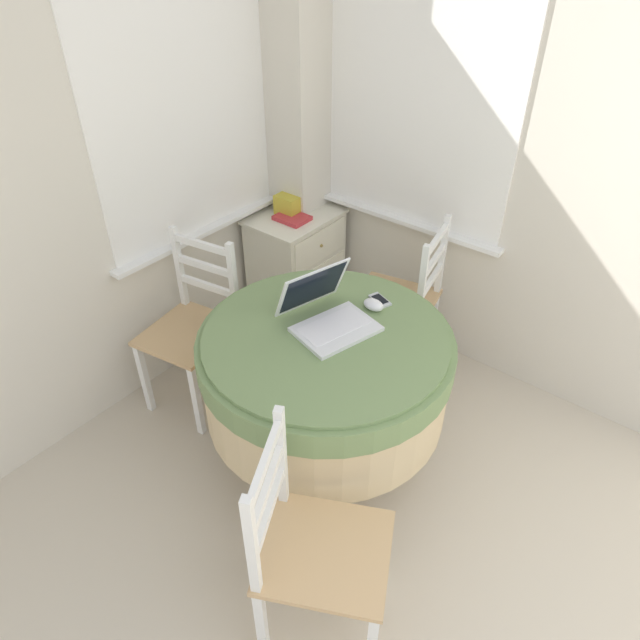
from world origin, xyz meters
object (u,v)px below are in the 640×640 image
object	(u,v)px
book_on_cabinet	(292,218)
dining_chair_near_back_window	(194,328)
dining_chair_camera_near	(312,549)
computer_mouse	(373,305)
dining_chair_near_right_window	(402,301)
cell_phone	(380,300)
storage_box	(291,204)
laptop	(328,314)
round_dining_table	(325,368)
corner_cabinet	(297,267)

from	to	relation	value
book_on_cabinet	dining_chair_near_back_window	bearing A→B (deg)	-176.10
dining_chair_camera_near	book_on_cabinet	bearing A→B (deg)	42.66
computer_mouse	dining_chair_near_right_window	bearing A→B (deg)	15.57
cell_phone	storage_box	xyz separation A→B (m)	(0.50, 0.97, 0.01)
computer_mouse	book_on_cabinet	size ratio (longest dim) A/B	0.51
laptop	dining_chair_near_back_window	distance (m)	0.86
laptop	dining_chair_camera_near	distance (m)	0.95
computer_mouse	dining_chair_near_right_window	xyz separation A→B (m)	(0.53, 0.15, -0.33)
cell_phone	storage_box	size ratio (longest dim) A/B	0.78
round_dining_table	book_on_cabinet	bearing A→B (deg)	47.86
dining_chair_near_right_window	storage_box	size ratio (longest dim) A/B	5.80
corner_cabinet	dining_chair_near_back_window	bearing A→B (deg)	-174.84
dining_chair_camera_near	book_on_cabinet	xyz separation A→B (m)	(1.44, 1.33, 0.28)
dining_chair_camera_near	cell_phone	bearing A→B (deg)	22.64
laptop	dining_chair_near_right_window	xyz separation A→B (m)	(0.74, 0.05, -0.36)
storage_box	book_on_cabinet	distance (m)	0.11
dining_chair_near_back_window	dining_chair_camera_near	bearing A→B (deg)	-114.62
cell_phone	corner_cabinet	bearing A→B (deg)	62.44
dining_chair_near_right_window	round_dining_table	bearing A→B (deg)	-173.35
round_dining_table	dining_chair_near_back_window	size ratio (longest dim) A/B	1.19
dining_chair_near_back_window	dining_chair_near_right_window	bearing A→B (deg)	-38.99
cell_phone	corner_cabinet	world-z (taller)	cell_phone
computer_mouse	dining_chair_near_back_window	distance (m)	0.99
laptop	dining_chair_near_right_window	world-z (taller)	laptop
cell_phone	round_dining_table	bearing A→B (deg)	173.59
storage_box	book_on_cabinet	xyz separation A→B (m)	(-0.07, -0.07, -0.05)
dining_chair_camera_near	dining_chair_near_right_window	bearing A→B (deg)	20.75
computer_mouse	dining_chair_near_back_window	world-z (taller)	dining_chair_near_back_window
corner_cabinet	round_dining_table	bearing A→B (deg)	-133.26
dining_chair_near_back_window	corner_cabinet	size ratio (longest dim) A/B	1.29
computer_mouse	book_on_cabinet	xyz separation A→B (m)	(0.50, 0.92, -0.06)
round_dining_table	dining_chair_near_right_window	xyz separation A→B (m)	(0.81, 0.09, -0.12)
dining_chair_near_right_window	book_on_cabinet	world-z (taller)	dining_chair_near_right_window
laptop	dining_chair_near_back_window	xyz separation A→B (m)	(-0.14, 0.77, -0.36)
dining_chair_near_right_window	dining_chair_camera_near	bearing A→B (deg)	-159.25
storage_box	dining_chair_camera_near	bearing A→B (deg)	-137.31
dining_chair_near_right_window	corner_cabinet	world-z (taller)	dining_chair_near_right_window
corner_cabinet	storage_box	bearing A→B (deg)	68.65
laptop	dining_chair_camera_near	xyz separation A→B (m)	(-0.72, -0.50, -0.36)
round_dining_table	dining_chair_near_right_window	size ratio (longest dim) A/B	1.19
round_dining_table	corner_cabinet	size ratio (longest dim) A/B	1.54
laptop	dining_chair_camera_near	world-z (taller)	laptop
dining_chair_near_right_window	dining_chair_camera_near	distance (m)	1.56
storage_box	book_on_cabinet	bearing A→B (deg)	-136.64
corner_cabinet	book_on_cabinet	xyz separation A→B (m)	(-0.05, -0.02, 0.37)
laptop	dining_chair_near_back_window	bearing A→B (deg)	100.31
round_dining_table	dining_chair_near_right_window	bearing A→B (deg)	6.65
round_dining_table	computer_mouse	bearing A→B (deg)	-10.77
laptop	computer_mouse	xyz separation A→B (m)	(0.21, -0.09, -0.03)
dining_chair_near_back_window	dining_chair_camera_near	size ratio (longest dim) A/B	1.00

